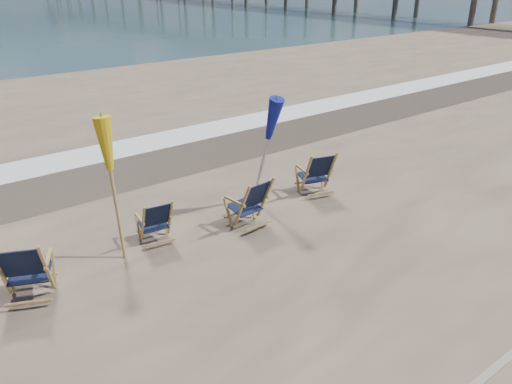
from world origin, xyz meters
The scene contains 8 objects.
surf_foam centered at (0.00, 8.30, 0.00)m, with size 200.00×1.40×0.01m, color silver.
wet_sand_strip centered at (0.00, 6.80, 0.00)m, with size 200.00×2.60×0.00m, color #42362A.
beach_chair_0 centered at (-3.56, 2.49, 0.53)m, with size 0.68×0.77×1.07m, color black, non-canonical shape.
beach_chair_1 centered at (-1.30, 2.99, 0.44)m, with size 0.56×0.63×0.88m, color black, non-canonical shape.
beach_chair_2 centered at (0.46, 2.50, 0.52)m, with size 0.66×0.74×1.03m, color black, non-canonical shape.
beach_chair_3 centered at (2.41, 2.73, 0.52)m, with size 0.66×0.74×1.03m, color black, non-canonical shape.
umbrella_yellow centered at (-2.22, 3.07, 1.86)m, with size 0.30×0.30×2.40m.
umbrella_blue centered at (0.95, 3.19, 1.83)m, with size 0.30×0.30×2.36m.
Camera 1 is at (-4.84, -4.15, 4.50)m, focal length 35.00 mm.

